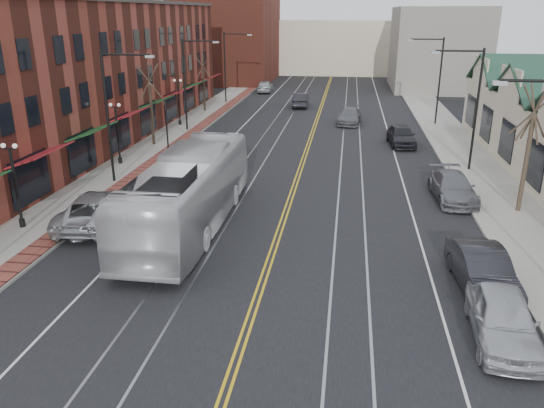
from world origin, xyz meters
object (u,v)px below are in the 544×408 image
(parked_suv, at_px, (98,209))
(parked_car_c, at_px, (453,187))
(parked_car_b, at_px, (482,270))
(parked_car_d, at_px, (401,135))
(transit_bus, at_px, (189,192))
(parked_car_a, at_px, (503,317))

(parked_suv, xyz_separation_m, parked_car_c, (18.60, 6.52, -0.09))
(parked_car_c, bearing_deg, parked_suv, -163.77)
(parked_suv, distance_m, parked_car_c, 19.71)
(parked_car_b, relative_size, parked_car_d, 1.02)
(transit_bus, distance_m, parked_car_c, 15.19)
(parked_car_d, bearing_deg, transit_bus, -125.70)
(parked_car_b, distance_m, parked_car_c, 10.81)
(parked_car_a, bearing_deg, parked_car_c, 90.19)
(parked_suv, bearing_deg, parked_car_c, -166.60)
(transit_bus, xyz_separation_m, parked_car_a, (12.98, -8.01, -1.08))
(transit_bus, xyz_separation_m, parked_car_d, (12.01, 19.54, -1.07))
(transit_bus, relative_size, parked_suv, 2.22)
(parked_suv, relative_size, parked_car_a, 1.27)
(parked_suv, xyz_separation_m, parked_car_a, (17.77, -7.72, -0.03))
(parked_car_a, bearing_deg, parked_car_b, 91.81)
(parked_car_b, relative_size, parked_car_c, 0.95)
(parked_car_a, bearing_deg, parked_suv, 160.04)
(transit_bus, height_order, parked_car_b, transit_bus)
(parked_car_d, bearing_deg, parked_car_c, -86.42)
(transit_bus, relative_size, parked_car_a, 2.82)
(parked_car_a, distance_m, parked_car_d, 27.56)
(parked_car_a, relative_size, parked_car_d, 0.99)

